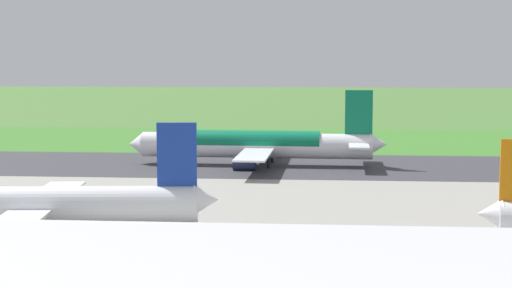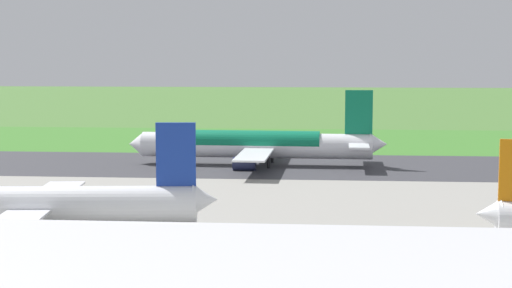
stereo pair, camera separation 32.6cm
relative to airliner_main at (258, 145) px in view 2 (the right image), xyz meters
name	(u,v)px [view 2 (the right image)]	position (x,y,z in m)	size (l,w,h in m)	color
ground_plane	(220,165)	(7.95, -0.01, -4.35)	(800.00, 800.00, 0.00)	#477233
runway_asphalt	(220,165)	(7.95, -0.01, -4.32)	(600.00, 37.34, 0.06)	#38383D
apron_concrete	(151,240)	(7.95, 67.25, -4.33)	(440.00, 110.00, 0.05)	gray
grass_verge_foreground	(240,143)	(7.95, -41.49, -4.33)	(600.00, 80.00, 0.04)	#3C782B
airliner_main	(258,145)	(0.00, 0.00, 0.00)	(54.06, 44.15, 15.88)	white
airliner_parked_mid	(29,204)	(24.23, 65.23, -0.43)	(49.21, 40.34, 14.36)	white
no_stopping_sign	(308,138)	(-9.86, -40.81, -2.70)	(0.60, 0.10, 2.80)	slate
traffic_cone_orange	(284,141)	(-3.27, -44.13, -4.08)	(0.40, 0.40, 0.55)	orange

